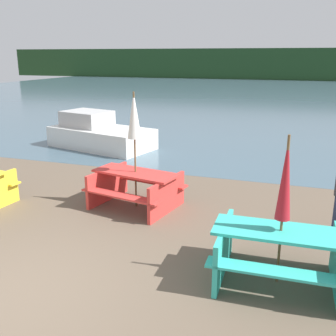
{
  "coord_description": "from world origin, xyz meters",
  "views": [
    {
      "loc": [
        3.56,
        -3.65,
        3.13
      ],
      "look_at": [
        1.04,
        3.85,
        0.85
      ],
      "focal_mm": 42.0,
      "sensor_mm": 36.0,
      "label": 1
    }
  ],
  "objects_px": {
    "umbrella_white": "(134,117)",
    "boat": "(99,134)",
    "picnic_table_teal": "(279,251)",
    "umbrella_crimson": "(285,180)",
    "picnic_table_red": "(136,186)"
  },
  "relations": [
    {
      "from": "umbrella_white",
      "to": "boat",
      "type": "relative_size",
      "value": 0.62
    },
    {
      "from": "picnic_table_teal",
      "to": "umbrella_crimson",
      "type": "xyz_separation_m",
      "value": [
        -0.0,
        0.0,
        1.05
      ]
    },
    {
      "from": "picnic_table_teal",
      "to": "picnic_table_red",
      "type": "height_order",
      "value": "picnic_table_teal"
    },
    {
      "from": "umbrella_crimson",
      "to": "umbrella_white",
      "type": "bearing_deg",
      "value": 146.25
    },
    {
      "from": "umbrella_crimson",
      "to": "picnic_table_red",
      "type": "bearing_deg",
      "value": 146.25
    },
    {
      "from": "picnic_table_teal",
      "to": "umbrella_crimson",
      "type": "height_order",
      "value": "umbrella_crimson"
    },
    {
      "from": "umbrella_crimson",
      "to": "boat",
      "type": "height_order",
      "value": "umbrella_crimson"
    },
    {
      "from": "picnic_table_red",
      "to": "boat",
      "type": "xyz_separation_m",
      "value": [
        -3.45,
        4.79,
        0.0
      ]
    },
    {
      "from": "picnic_table_teal",
      "to": "picnic_table_red",
      "type": "relative_size",
      "value": 0.92
    },
    {
      "from": "picnic_table_teal",
      "to": "umbrella_white",
      "type": "height_order",
      "value": "umbrella_white"
    },
    {
      "from": "umbrella_white",
      "to": "picnic_table_teal",
      "type": "bearing_deg",
      "value": -33.75
    },
    {
      "from": "picnic_table_teal",
      "to": "picnic_table_red",
      "type": "xyz_separation_m",
      "value": [
        -3.06,
        2.04,
        -0.02
      ]
    },
    {
      "from": "picnic_table_teal",
      "to": "umbrella_white",
      "type": "distance_m",
      "value": 3.95
    },
    {
      "from": "boat",
      "to": "umbrella_crimson",
      "type": "bearing_deg",
      "value": -32.11
    },
    {
      "from": "umbrella_crimson",
      "to": "boat",
      "type": "distance_m",
      "value": 9.5
    }
  ]
}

